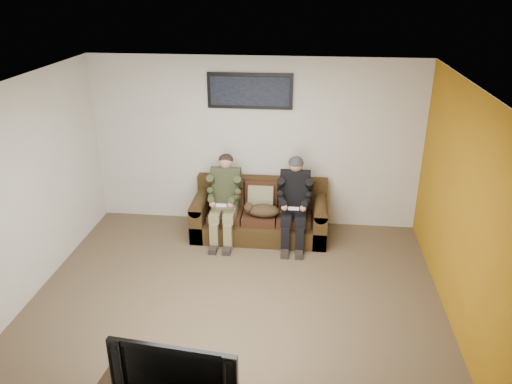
# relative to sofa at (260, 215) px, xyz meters

# --- Properties ---
(floor) EXTENTS (5.00, 5.00, 0.00)m
(floor) POSITION_rel_sofa_xyz_m (-0.12, -1.82, -0.31)
(floor) COLOR brown
(floor) RESTS_ON ground
(ceiling) EXTENTS (5.00, 5.00, 0.00)m
(ceiling) POSITION_rel_sofa_xyz_m (-0.12, -1.82, 2.29)
(ceiling) COLOR silver
(ceiling) RESTS_ON ground
(wall_back) EXTENTS (5.00, 0.00, 5.00)m
(wall_back) POSITION_rel_sofa_xyz_m (-0.12, 0.43, 0.99)
(wall_back) COLOR beige
(wall_back) RESTS_ON ground
(wall_front) EXTENTS (5.00, 0.00, 5.00)m
(wall_front) POSITION_rel_sofa_xyz_m (-0.12, -4.07, 0.99)
(wall_front) COLOR beige
(wall_front) RESTS_ON ground
(wall_left) EXTENTS (0.00, 4.50, 4.50)m
(wall_left) POSITION_rel_sofa_xyz_m (-2.62, -1.82, 0.99)
(wall_left) COLOR beige
(wall_left) RESTS_ON ground
(wall_right) EXTENTS (0.00, 4.50, 4.50)m
(wall_right) POSITION_rel_sofa_xyz_m (2.38, -1.82, 0.99)
(wall_right) COLOR beige
(wall_right) RESTS_ON ground
(accent_wall_right) EXTENTS (0.00, 4.50, 4.50)m
(accent_wall_right) POSITION_rel_sofa_xyz_m (2.37, -1.82, 0.99)
(accent_wall_right) COLOR #A46D10
(accent_wall_right) RESTS_ON ground
(sofa) EXTENTS (1.99, 0.86, 0.82)m
(sofa) POSITION_rel_sofa_xyz_m (0.00, 0.00, 0.00)
(sofa) COLOR #372510
(sofa) RESTS_ON ground
(throw_pillow) EXTENTS (0.38, 0.18, 0.38)m
(throw_pillow) POSITION_rel_sofa_xyz_m (-0.00, 0.04, 0.27)
(throw_pillow) COLOR #857D57
(throw_pillow) RESTS_ON sofa
(throw_blanket) EXTENTS (0.41, 0.20, 0.07)m
(throw_blanket) POSITION_rel_sofa_xyz_m (-0.60, 0.25, 0.51)
(throw_blanket) COLOR gray
(throw_blanket) RESTS_ON sofa
(person_left) EXTENTS (0.51, 0.87, 1.25)m
(person_left) POSITION_rel_sofa_xyz_m (-0.51, -0.17, 0.39)
(person_left) COLOR olive
(person_left) RESTS_ON sofa
(person_right) EXTENTS (0.51, 0.86, 1.26)m
(person_right) POSITION_rel_sofa_xyz_m (0.51, -0.17, 0.39)
(person_right) COLOR black
(person_right) RESTS_ON sofa
(cat) EXTENTS (0.66, 0.26, 0.24)m
(cat) POSITION_rel_sofa_xyz_m (0.05, -0.24, 0.19)
(cat) COLOR #4C351E
(cat) RESTS_ON sofa
(framed_poster) EXTENTS (1.25, 0.05, 0.52)m
(framed_poster) POSITION_rel_sofa_xyz_m (-0.20, 0.39, 1.79)
(framed_poster) COLOR black
(framed_poster) RESTS_ON wall_back
(television) EXTENTS (1.05, 0.24, 0.60)m
(television) POSITION_rel_sofa_xyz_m (-0.29, -3.77, 0.46)
(television) COLOR black
(television) RESTS_ON tv_stand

